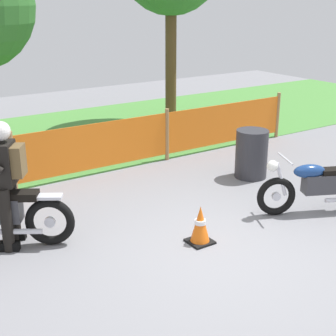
{
  "coord_description": "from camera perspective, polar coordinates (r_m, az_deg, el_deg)",
  "views": [
    {
      "loc": [
        -3.7,
        -4.37,
        3.13
      ],
      "look_at": [
        -0.16,
        0.95,
        0.9
      ],
      "focal_mm": 52.62,
      "sensor_mm": 36.0,
      "label": 1
    }
  ],
  "objects": [
    {
      "name": "barrier_fence",
      "position": [
        9.11,
        -8.25,
        2.52
      ],
      "size": [
        9.34,
        0.08,
        1.05
      ],
      "color": "#997547",
      "rests_on": "ground"
    },
    {
      "name": "motorcycle_lead",
      "position": [
        7.76,
        16.95,
        -1.93
      ],
      "size": [
        1.78,
        0.95,
        0.91
      ],
      "rotation": [
        0.0,
        0.0,
        2.71
      ],
      "color": "black",
      "rests_on": "ground"
    },
    {
      "name": "spare_drum",
      "position": [
        9.04,
        9.64,
        1.63
      ],
      "size": [
        0.58,
        0.58,
        0.88
      ],
      "primitive_type": "cylinder",
      "color": "#2D2D33",
      "rests_on": "ground"
    },
    {
      "name": "traffic_cone",
      "position": [
        6.6,
        3.75,
        -6.6
      ],
      "size": [
        0.32,
        0.32,
        0.53
      ],
      "color": "black",
      "rests_on": "ground"
    },
    {
      "name": "grass_verge",
      "position": [
        11.65,
        -13.88,
        3.1
      ],
      "size": [
        24.0,
        5.36,
        0.01
      ],
      "primitive_type": "cube",
      "color": "#4C8C3D",
      "rests_on": "ground"
    },
    {
      "name": "ground",
      "position": [
        6.53,
        5.85,
        -9.61
      ],
      "size": [
        24.0,
        24.0,
        0.02
      ],
      "primitive_type": "cube",
      "color": "gray"
    },
    {
      "name": "rider_trailing",
      "position": [
        6.59,
        -18.22,
        -1.08
      ],
      "size": [
        0.79,
        0.71,
        1.69
      ],
      "rotation": [
        0.0,
        0.0,
        2.58
      ],
      "color": "black",
      "rests_on": "ground"
    }
  ]
}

